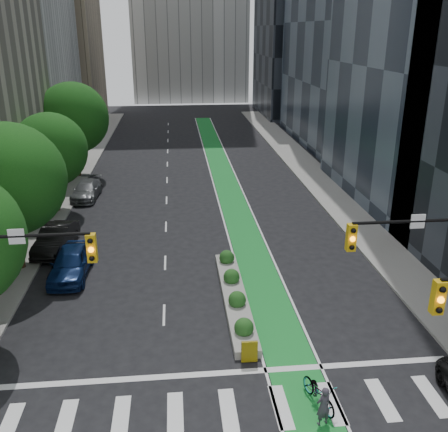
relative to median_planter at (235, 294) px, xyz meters
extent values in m
plane|color=black|center=(-1.20, -7.04, -0.37)|extent=(160.00, 160.00, 0.00)
cube|color=gray|center=(-13.00, 17.96, -0.30)|extent=(3.60, 90.00, 0.15)
cube|color=gray|center=(10.60, 17.96, -0.30)|extent=(3.60, 90.00, 0.15)
cube|color=#17812D|center=(1.80, 22.96, -0.37)|extent=(2.20, 70.00, 0.01)
cube|color=tan|center=(-21.20, 58.96, 12.63)|extent=(14.00, 16.00, 26.00)
cube|color=black|center=(18.80, 60.96, 13.63)|extent=(14.00, 18.00, 28.00)
cylinder|color=black|center=(-12.20, 4.96, 2.15)|extent=(0.44, 0.44, 5.04)
sphere|color=#0E4411|center=(-12.20, 4.96, 5.21)|extent=(6.40, 6.40, 6.40)
cylinder|color=black|center=(-12.20, 14.96, 1.87)|extent=(0.44, 0.44, 4.48)
sphere|color=#0E4411|center=(-12.20, 14.96, 4.59)|extent=(5.60, 5.60, 5.60)
cylinder|color=black|center=(-12.20, 24.96, 2.20)|extent=(0.44, 0.44, 5.15)
sphere|color=#0E4411|center=(-12.20, 24.96, 5.33)|extent=(6.60, 6.60, 6.60)
cylinder|color=black|center=(-8.65, -6.54, 6.43)|extent=(5.50, 0.12, 0.12)
cube|color=gold|center=(-5.90, -6.54, 5.88)|extent=(0.34, 0.28, 1.05)
sphere|color=orange|center=(-5.90, -6.70, 5.88)|extent=(0.20, 0.20, 0.20)
cube|color=white|center=(-8.37, -6.57, 6.43)|extent=(0.55, 0.04, 0.55)
cylinder|color=black|center=(6.25, -6.54, 6.43)|extent=(5.50, 0.12, 0.12)
cube|color=gold|center=(3.50, -6.54, 5.88)|extent=(0.34, 0.28, 1.05)
sphere|color=orange|center=(3.50, -6.70, 5.88)|extent=(0.20, 0.20, 0.20)
cube|color=white|center=(5.97, -6.57, 6.43)|extent=(0.55, 0.04, 0.55)
cube|color=gold|center=(4.50, -11.04, 5.88)|extent=(0.34, 0.28, 1.05)
sphere|color=orange|center=(4.50, -11.20, 5.88)|extent=(0.20, 0.20, 0.20)
cube|color=gray|center=(0.00, -0.04, -0.17)|extent=(1.20, 10.00, 0.40)
cube|color=yellow|center=(0.00, -5.24, 0.18)|extent=(0.70, 0.12, 1.00)
sphere|color=#194C19|center=(0.00, -3.54, 0.28)|extent=(0.90, 0.90, 0.90)
sphere|color=#194C19|center=(0.00, -1.04, 0.28)|extent=(0.90, 0.90, 0.90)
sphere|color=#194C19|center=(0.00, 1.46, 0.28)|extent=(0.90, 0.90, 0.90)
sphere|color=#194C19|center=(0.00, 3.96, 0.28)|extent=(0.90, 0.90, 0.90)
imported|color=gray|center=(2.25, -8.02, 0.18)|extent=(1.33, 2.24, 1.11)
imported|color=#36323C|center=(2.11, -9.04, 0.43)|extent=(0.67, 0.55, 1.60)
imported|color=#0D204F|center=(-9.05, 3.75, 0.49)|extent=(2.15, 5.09, 1.72)
imported|color=black|center=(-10.70, 7.53, 0.44)|extent=(2.28, 5.10, 1.63)
imported|color=slate|center=(-10.41, 18.24, 0.34)|extent=(2.29, 5.04, 1.43)
camera|label=1|loc=(-2.87, -22.92, 13.08)|focal=40.00mm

